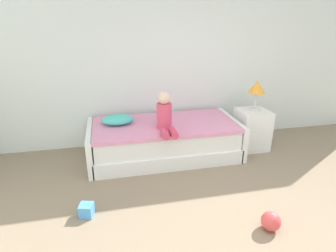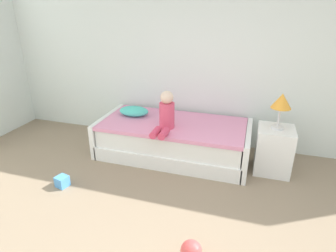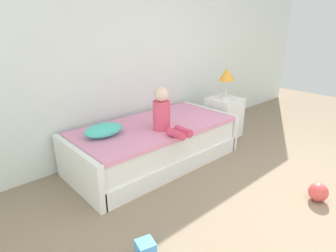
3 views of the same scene
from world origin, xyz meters
name	(u,v)px [view 3 (image 3 of 3)]	position (x,y,z in m)	size (l,w,h in m)	color
wall_rear	(162,39)	(0.00, 2.60, 1.45)	(7.20, 0.10, 2.90)	silver
bed	(155,144)	(-0.65, 2.00, 0.25)	(2.11, 1.00, 0.50)	white
nightstand	(224,117)	(0.70, 1.96, 0.30)	(0.44, 0.44, 0.60)	white
table_lamp	(227,76)	(0.70, 1.96, 0.94)	(0.24, 0.24, 0.45)	silver
child_figure	(164,113)	(-0.69, 1.77, 0.70)	(0.20, 0.51, 0.50)	#E04C6B
pillow	(104,130)	(-1.28, 2.10, 0.56)	(0.44, 0.30, 0.13)	#4CCCBC
toy_ball	(318,192)	(0.02, 0.27, 0.09)	(0.19, 0.19, 0.19)	#E54C4C
toy_block	(146,249)	(-1.70, 0.85, 0.07)	(0.13, 0.13, 0.13)	#4C99E5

